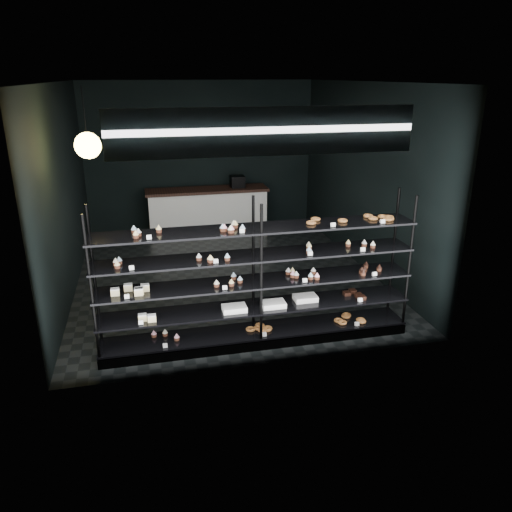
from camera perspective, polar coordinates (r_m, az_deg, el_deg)
name	(u,v)px	position (r m, az deg, el deg)	size (l,w,h in m)	color
room	(223,184)	(8.37, -3.78, 8.23)	(5.01, 6.01, 3.20)	black
display_shelf	(256,298)	(6.38, -0.04, -4.80)	(4.00, 0.50, 1.91)	black
signage	(266,131)	(5.35, 1.19, 14.05)	(3.30, 0.05, 0.50)	#0E0D41
pendant_lamp	(88,145)	(6.89, -18.67, 11.88)	(0.34, 0.34, 0.90)	black
service_counter	(208,210)	(11.04, -5.49, 5.24)	(2.63, 0.65, 1.23)	silver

